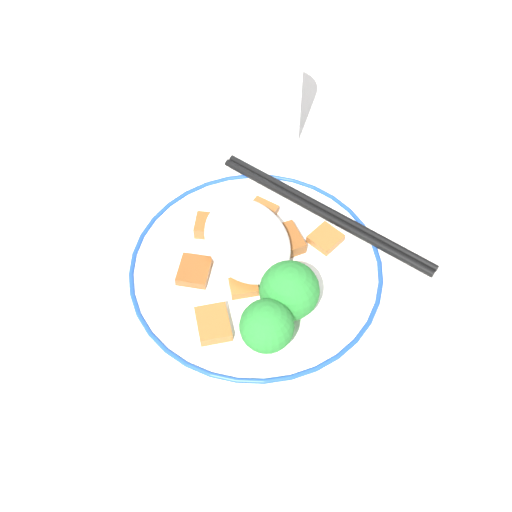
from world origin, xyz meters
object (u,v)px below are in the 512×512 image
(broccoli_back_center, at_px, (289,291))
(plate, at_px, (256,271))
(broccoli_back_left, at_px, (267,327))
(chopsticks, at_px, (326,213))
(drinking_glass, at_px, (268,97))

(broccoli_back_center, bearing_deg, plate, -173.77)
(broccoli_back_left, relative_size, broccoli_back_center, 0.97)
(broccoli_back_left, height_order, broccoli_back_center, broccoli_back_center)
(broccoli_back_left, height_order, chopsticks, broccoli_back_left)
(drinking_glass, bearing_deg, chopsticks, -0.68)
(chopsticks, bearing_deg, broccoli_back_center, -45.85)
(plate, distance_m, broccoli_back_left, 0.09)
(plate, relative_size, chopsticks, 1.09)
(chopsticks, distance_m, drinking_glass, 0.14)
(plate, relative_size, broccoli_back_center, 4.11)
(broccoli_back_center, bearing_deg, broccoli_back_left, -54.46)
(plate, xyz_separation_m, drinking_glass, (-0.16, 0.09, 0.05))
(broccoli_back_left, xyz_separation_m, chopsticks, (-0.11, 0.12, -0.03))
(drinking_glass, bearing_deg, broccoli_back_left, -26.59)
(plate, height_order, broccoli_back_left, broccoli_back_left)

